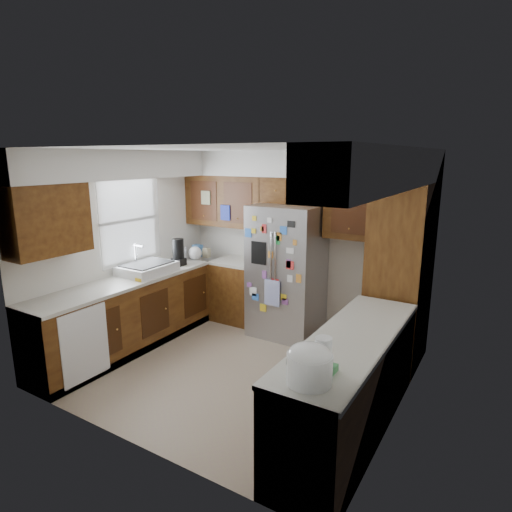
# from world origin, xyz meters

# --- Properties ---
(floor) EXTENTS (3.60, 3.60, 0.00)m
(floor) POSITION_xyz_m (0.00, 0.00, 0.00)
(floor) COLOR gray
(floor) RESTS_ON ground
(room_shell) EXTENTS (3.64, 3.24, 2.52)m
(room_shell) POSITION_xyz_m (-0.11, 0.36, 1.82)
(room_shell) COLOR white
(room_shell) RESTS_ON ground
(left_counter_run) EXTENTS (1.36, 3.20, 0.92)m
(left_counter_run) POSITION_xyz_m (-1.36, 0.03, 0.43)
(left_counter_run) COLOR #3B1D0B
(left_counter_run) RESTS_ON ground
(right_counter_run) EXTENTS (0.63, 2.25, 0.92)m
(right_counter_run) POSITION_xyz_m (1.50, -0.47, 0.42)
(right_counter_run) COLOR #3B1D0B
(right_counter_run) RESTS_ON ground
(pantry) EXTENTS (0.60, 0.90, 2.15)m
(pantry) POSITION_xyz_m (1.50, 1.15, 1.07)
(pantry) COLOR #3B1D0B
(pantry) RESTS_ON ground
(fridge) EXTENTS (0.90, 0.79, 1.80)m
(fridge) POSITION_xyz_m (-0.00, 1.20, 0.90)
(fridge) COLOR #B1B0B6
(fridge) RESTS_ON ground
(bridge_cabinet) EXTENTS (0.96, 0.34, 0.35)m
(bridge_cabinet) POSITION_xyz_m (0.00, 1.43, 1.98)
(bridge_cabinet) COLOR #3B1D0B
(bridge_cabinet) RESTS_ON fridge
(fridge_top_items) EXTENTS (0.72, 0.28, 0.25)m
(fridge_top_items) POSITION_xyz_m (-0.04, 1.42, 2.27)
(fridge_top_items) COLOR #1321A1
(fridge_top_items) RESTS_ON bridge_cabinet
(sink_assembly) EXTENTS (0.52, 0.71, 0.37)m
(sink_assembly) POSITION_xyz_m (-1.50, 0.10, 0.99)
(sink_assembly) COLOR white
(sink_assembly) RESTS_ON left_counter_run
(left_counter_clutter) EXTENTS (0.29, 0.85, 0.38)m
(left_counter_clutter) POSITION_xyz_m (-1.46, 0.85, 1.05)
(left_counter_clutter) COLOR black
(left_counter_clutter) RESTS_ON left_counter_run
(rice_cooker) EXTENTS (0.32, 0.31, 0.28)m
(rice_cooker) POSITION_xyz_m (1.50, -1.37, 1.06)
(rice_cooker) COLOR white
(rice_cooker) RESTS_ON right_counter_run
(paper_towel) EXTENTS (0.12, 0.12, 0.27)m
(paper_towel) POSITION_xyz_m (1.53, -1.19, 1.05)
(paper_towel) COLOR white
(paper_towel) RESTS_ON right_counter_run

